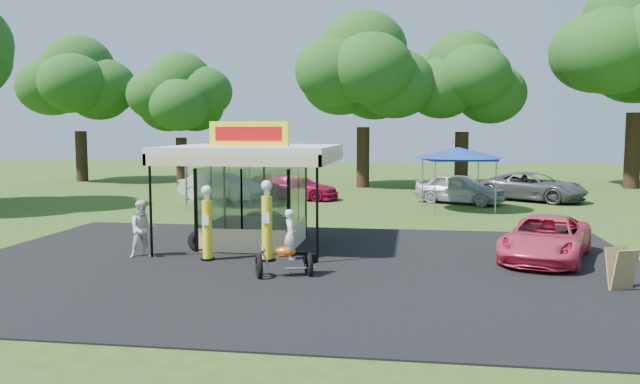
# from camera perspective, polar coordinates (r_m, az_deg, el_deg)

# --- Properties ---
(ground) EXTENTS (120.00, 120.00, 0.00)m
(ground) POSITION_cam_1_polar(r_m,az_deg,el_deg) (16.11, -3.56, -8.34)
(ground) COLOR #2D4916
(ground) RESTS_ON ground
(asphalt_apron) EXTENTS (20.00, 14.00, 0.04)m
(asphalt_apron) POSITION_cam_1_polar(r_m,az_deg,el_deg) (18.02, -2.22, -6.76)
(asphalt_apron) COLOR black
(asphalt_apron) RESTS_ON ground
(gas_station_kiosk) EXTENTS (5.40, 5.40, 4.18)m
(gas_station_kiosk) POSITION_cam_1_polar(r_m,az_deg,el_deg) (21.06, -6.07, -0.11)
(gas_station_kiosk) COLOR white
(gas_station_kiosk) RESTS_ON ground
(gas_pump_left) EXTENTS (0.42, 0.42, 2.28)m
(gas_pump_left) POSITION_cam_1_polar(r_m,az_deg,el_deg) (18.82, -10.27, -2.99)
(gas_pump_left) COLOR black
(gas_pump_left) RESTS_ON ground
(gas_pump_right) EXTENTS (0.46, 0.46, 2.44)m
(gas_pump_right) POSITION_cam_1_polar(r_m,az_deg,el_deg) (18.47, -4.87, -2.83)
(gas_pump_right) COLOR black
(gas_pump_right) RESTS_ON ground
(motorcycle) EXTENTS (1.67, 1.21, 1.89)m
(motorcycle) POSITION_cam_1_polar(r_m,az_deg,el_deg) (16.61, -2.92, -5.31)
(motorcycle) COLOR black
(motorcycle) RESTS_ON ground
(spare_tires) EXTENTS (0.83, 0.50, 0.72)m
(spare_tires) POSITION_cam_1_polar(r_m,az_deg,el_deg) (20.45, -11.00, -4.42)
(spare_tires) COLOR black
(spare_tires) RESTS_ON ground
(a_frame_sign) EXTENTS (0.64, 0.71, 1.05)m
(a_frame_sign) POSITION_cam_1_polar(r_m,az_deg,el_deg) (16.86, 25.83, -6.42)
(a_frame_sign) COLOR #593819
(a_frame_sign) RESTS_ON ground
(kiosk_car) EXTENTS (2.82, 1.13, 0.96)m
(kiosk_car) POSITION_cam_1_polar(r_m,az_deg,el_deg) (23.35, -4.68, -2.75)
(kiosk_car) COLOR yellow
(kiosk_car) RESTS_ON ground
(pink_sedan) EXTENTS (3.68, 5.26, 1.33)m
(pink_sedan) POSITION_cam_1_polar(r_m,az_deg,el_deg) (19.89, 19.94, -4.02)
(pink_sedan) COLOR #E43D60
(pink_sedan) RESTS_ON ground
(spectator_west) EXTENTS (1.09, 1.05, 1.77)m
(spectator_west) POSITION_cam_1_polar(r_m,az_deg,el_deg) (19.83, -15.87, -3.28)
(spectator_west) COLOR white
(spectator_west) RESTS_ON ground
(bg_car_a) EXTENTS (5.02, 2.89, 1.56)m
(bg_car_a) POSITION_cam_1_polar(r_m,az_deg,el_deg) (35.13, -8.98, 0.54)
(bg_car_a) COLOR silver
(bg_car_a) RESTS_ON ground
(bg_car_b) EXTENTS (5.04, 2.95, 1.37)m
(bg_car_b) POSITION_cam_1_polar(r_m,az_deg,el_deg) (35.05, -2.07, 0.43)
(bg_car_b) COLOR #B80E3D
(bg_car_b) RESTS_ON ground
(bg_car_c) EXTENTS (5.06, 3.83, 1.61)m
(bg_car_c) POSITION_cam_1_polar(r_m,az_deg,el_deg) (33.86, 12.67, 0.31)
(bg_car_c) COLOR #B8B6BB
(bg_car_c) RESTS_ON ground
(bg_car_d) EXTENTS (6.11, 5.36, 1.57)m
(bg_car_d) POSITION_cam_1_polar(r_m,az_deg,el_deg) (36.23, 18.95, 0.46)
(bg_car_d) COLOR #515153
(bg_car_d) RESTS_ON ground
(tent_west) EXTENTS (4.80, 4.80, 3.36)m
(tent_west) POSITION_cam_1_polar(r_m,az_deg,el_deg) (32.74, -9.45, 4.11)
(tent_west) COLOR gray
(tent_west) RESTS_ON ground
(tent_east) EXTENTS (4.39, 4.39, 3.07)m
(tent_east) POSITION_cam_1_polar(r_m,az_deg,el_deg) (30.89, 12.51, 3.48)
(tent_east) COLOR gray
(tent_east) RESTS_ON ground
(oak_far_a) EXTENTS (9.01, 9.01, 10.68)m
(oak_far_a) POSITION_cam_1_polar(r_m,az_deg,el_deg) (50.69, -21.16, 8.60)
(oak_far_a) COLOR black
(oak_far_a) RESTS_ON ground
(oak_far_b) EXTENTS (7.76, 7.76, 9.26)m
(oak_far_b) POSITION_cam_1_polar(r_m,az_deg,el_deg) (46.47, -12.64, 8.04)
(oak_far_b) COLOR black
(oak_far_b) RESTS_ON ground
(oak_far_c) EXTENTS (9.82, 9.82, 11.57)m
(oak_far_c) POSITION_cam_1_polar(r_m,az_deg,el_deg) (42.58, 4.00, 10.32)
(oak_far_c) COLOR black
(oak_far_c) RESTS_ON ground
(oak_far_d) EXTENTS (8.80, 8.80, 10.48)m
(oak_far_d) POSITION_cam_1_polar(r_m,az_deg,el_deg) (44.89, 12.94, 9.11)
(oak_far_d) COLOR black
(oak_far_d) RESTS_ON ground
(oak_far_e) EXTENTS (11.78, 11.78, 14.02)m
(oak_far_e) POSITION_cam_1_polar(r_m,az_deg,el_deg) (46.78, 27.04, 11.29)
(oak_far_e) COLOR black
(oak_far_e) RESTS_ON ground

